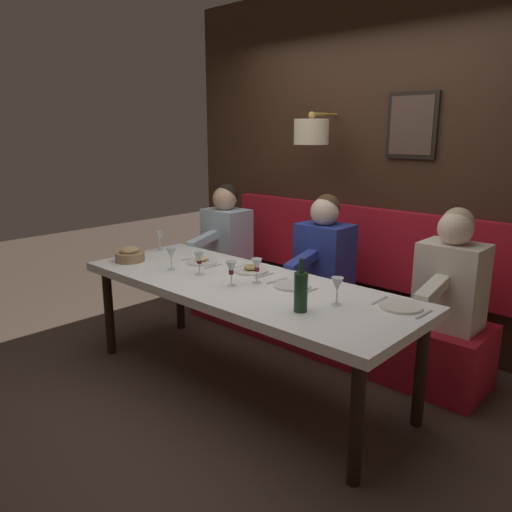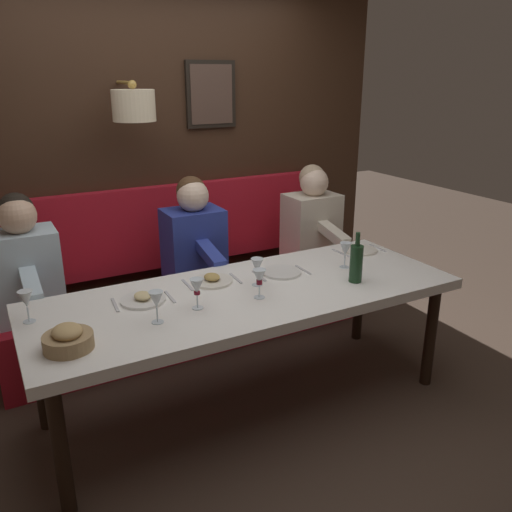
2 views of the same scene
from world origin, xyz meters
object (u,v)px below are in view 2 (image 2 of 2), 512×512
at_px(wine_glass_0, 259,278).
at_px(wine_glass_5, 257,266).
at_px(wine_glass_3, 345,250).
at_px(wine_bottle, 356,263).
at_px(wine_glass_1, 26,300).
at_px(diner_near, 194,237).
at_px(bread_bowl, 68,339).
at_px(diner_nearest, 312,219).
at_px(diner_middle, 24,262).
at_px(wine_glass_2, 156,301).
at_px(wine_glass_4, 197,288).
at_px(dining_table, 248,301).

xyz_separation_m(wine_glass_0, wine_glass_5, (0.16, -0.07, 0.00)).
xyz_separation_m(wine_glass_3, wine_bottle, (-0.22, 0.09, -0.00)).
bearing_deg(wine_glass_1, wine_bottle, -101.21).
xyz_separation_m(diner_near, bread_bowl, (-1.08, 1.04, -0.03)).
bearing_deg(diner_nearest, wine_glass_5, 131.27).
distance_m(diner_middle, bread_bowl, 1.08).
bearing_deg(wine_glass_5, wine_glass_1, 84.24).
height_order(diner_middle, wine_glass_3, diner_middle).
height_order(diner_nearest, diner_middle, same).
height_order(diner_near, wine_glass_5, diner_near).
relative_size(wine_glass_2, wine_glass_3, 1.00).
bearing_deg(wine_glass_4, diner_nearest, -55.04).
bearing_deg(diner_middle, wine_glass_1, 175.24).
bearing_deg(diner_near, wine_glass_1, 121.44).
xyz_separation_m(diner_nearest, wine_bottle, (-1.06, 0.41, 0.04)).
bearing_deg(wine_glass_1, diner_middle, -4.76).
xyz_separation_m(wine_glass_4, wine_bottle, (-0.10, -0.96, 0.00)).
height_order(dining_table, wine_glass_0, wine_glass_0).
relative_size(wine_glass_0, wine_glass_4, 1.00).
height_order(diner_middle, wine_glass_4, diner_middle).
xyz_separation_m(diner_near, diner_middle, (0.00, 1.10, 0.00)).
height_order(wine_glass_0, wine_bottle, wine_bottle).
distance_m(wine_glass_1, wine_glass_3, 1.84).
height_order(diner_middle, bread_bowl, diner_middle).
xyz_separation_m(wine_glass_1, wine_bottle, (-0.35, -1.75, -0.00)).
distance_m(wine_glass_5, bread_bowl, 1.12).
relative_size(wine_glass_1, wine_bottle, 0.55).
distance_m(diner_middle, wine_bottle, 1.99).
relative_size(wine_bottle, bread_bowl, 1.36).
relative_size(dining_table, diner_middle, 3.06).
relative_size(wine_glass_1, bread_bowl, 0.75).
bearing_deg(wine_glass_3, wine_glass_1, 86.06).
bearing_deg(bread_bowl, wine_glass_0, -85.02).
bearing_deg(diner_nearest, wine_glass_1, 108.20).
height_order(diner_nearest, wine_glass_4, diner_nearest).
bearing_deg(wine_glass_0, wine_glass_5, -24.77).
bearing_deg(dining_table, wine_glass_0, -174.11).
relative_size(wine_glass_2, wine_glass_5, 1.00).
relative_size(diner_middle, wine_glass_1, 4.82).
height_order(wine_glass_2, bread_bowl, wine_glass_2).
xyz_separation_m(dining_table, diner_nearest, (0.88, -1.03, 0.14)).
height_order(diner_middle, wine_glass_0, diner_middle).
xyz_separation_m(diner_middle, wine_glass_3, (-0.84, -1.78, 0.04)).
xyz_separation_m(dining_table, wine_glass_5, (0.05, -0.09, 0.18)).
distance_m(wine_glass_0, wine_glass_5, 0.18).
relative_size(wine_glass_3, bread_bowl, 0.75).
height_order(dining_table, wine_bottle, wine_bottle).
bearing_deg(dining_table, wine_glass_4, 102.84).
relative_size(wine_glass_2, bread_bowl, 0.75).
distance_m(wine_glass_4, wine_bottle, 0.96).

